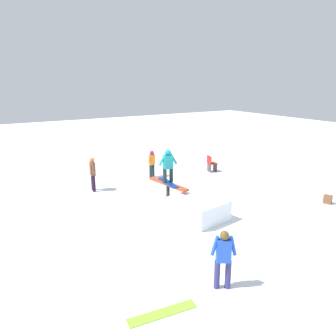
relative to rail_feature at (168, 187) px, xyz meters
The scene contains 10 objects.
ground_plane 0.75m from the rail_feature, ahead, with size 60.00×60.00×0.00m, color white.
rail_feature is the anchor object (origin of this frame).
snow_kicker_ramp 1.72m from the rail_feature, behind, with size 1.80×1.50×0.72m, color white.
main_rider_on_rail 0.82m from the rail_feature, ahead, with size 1.43×0.78×1.33m.
bystander_blue 5.50m from the rail_feature, 162.17° to the left, with size 0.39×0.57×1.47m.
bystander_brown 3.73m from the rail_feature, 31.40° to the left, with size 0.64×0.26×1.51m.
bystander_orange 3.90m from the rail_feature, 19.29° to the right, with size 0.37×0.56×1.38m.
loose_snowboard_lime 6.29m from the rail_feature, 147.59° to the left, with size 1.54×0.28×0.02m, color #96DA38.
folding_chair 5.36m from the rail_feature, 57.10° to the right, with size 0.50×0.50×0.88m.
backpack_on_snow 6.41m from the rail_feature, 120.07° to the right, with size 0.30×0.22×0.34m, color brown.
Camera 1 is at (-10.35, 6.30, 4.79)m, focal length 35.00 mm.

